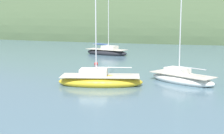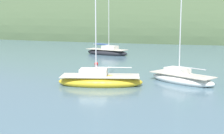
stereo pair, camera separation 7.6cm
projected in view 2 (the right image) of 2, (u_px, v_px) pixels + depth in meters
name	position (u px, v px, depth m)	size (l,w,h in m)	color
far_shoreline_hill	(107.00, 38.00, 93.11)	(150.00, 36.00, 31.45)	#425638
sailboat_black_sloop	(107.00, 52.00, 49.76)	(7.42, 3.69, 10.65)	#232328
sailboat_red_portside	(100.00, 80.00, 26.88)	(7.52, 4.50, 10.69)	gold
sailboat_blue_center	(181.00, 78.00, 28.07)	(6.60, 4.70, 7.63)	white
mooring_buoy_channel	(96.00, 64.00, 38.93)	(0.44, 0.44, 0.54)	red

